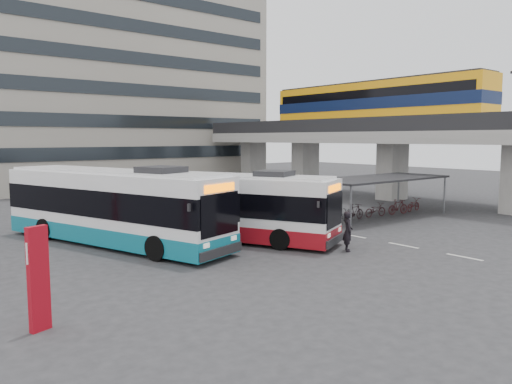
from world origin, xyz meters
TOP-DOWN VIEW (x-y plane):
  - ground at (0.00, 0.00)m, footprint 120.00×120.00m
  - viaduct at (17.00, 11.08)m, footprint 8.00×32.00m
  - bike_shelter at (8.50, 3.00)m, footprint 10.00×4.00m
  - office_block at (6.00, 36.00)m, footprint 30.00×15.00m
  - road_markings at (2.50, -3.00)m, footprint 0.15×7.60m
  - bus_main at (-3.10, 3.86)m, footprint 7.28×11.75m
  - bus_teal at (-7.80, 5.98)m, footprint 6.33×13.06m
  - pedestrian at (-0.41, -2.08)m, footprint 0.74×0.78m
  - sign_totem_south at (-13.79, -3.05)m, footprint 0.58×0.35m

SIDE VIEW (x-z plane):
  - ground at x=0.00m, z-range 0.00..0.00m
  - road_markings at x=2.50m, z-range 0.00..0.01m
  - pedestrian at x=-0.41m, z-range 0.00..1.79m
  - sign_totem_south at x=-13.79m, z-range 0.04..2.81m
  - bike_shelter at x=8.50m, z-range 0.25..2.79m
  - bus_main at x=-3.10m, z-range -0.12..3.36m
  - bus_teal at x=-7.80m, z-range -0.14..3.65m
  - viaduct at x=17.00m, z-range 1.39..11.07m
  - office_block at x=6.00m, z-range 0.00..25.00m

